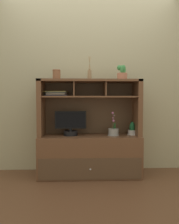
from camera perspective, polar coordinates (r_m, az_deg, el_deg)
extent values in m
cube|color=brown|center=(3.27, 0.00, -15.37)|extent=(6.00, 6.00, 0.02)
cube|color=#B2AB87|center=(3.40, -0.20, 9.42)|extent=(6.00, 0.02, 2.80)
cube|color=brown|center=(3.19, 0.00, -10.58)|extent=(1.35, 0.50, 0.54)
cube|color=brown|center=(2.97, 0.21, -13.90)|extent=(1.29, 0.01, 0.27)
sphere|color=silver|center=(2.96, 0.22, -13.96)|extent=(0.02, 0.02, 0.02)
cube|color=brown|center=(3.14, -11.82, 1.01)|extent=(0.06, 0.39, 0.75)
cube|color=brown|center=(3.20, 11.63, 1.04)|extent=(0.06, 0.39, 0.75)
cube|color=brown|center=(3.29, -0.14, 0.89)|extent=(1.29, 0.02, 0.72)
cube|color=brown|center=(3.11, 0.00, 7.64)|extent=(1.35, 0.39, 0.03)
cube|color=brown|center=(3.10, 0.00, 3.76)|extent=(1.23, 0.35, 0.02)
cube|color=brown|center=(3.10, -3.80, 5.65)|extent=(0.02, 0.33, 0.19)
cube|color=brown|center=(3.12, 3.78, 5.64)|extent=(0.02, 0.33, 0.19)
cylinder|color=black|center=(3.13, -4.69, -5.21)|extent=(0.19, 0.19, 0.06)
cylinder|color=black|center=(3.13, -4.69, -4.37)|extent=(0.04, 0.04, 0.03)
cube|color=black|center=(3.11, -4.70, -1.92)|extent=(0.42, 0.03, 0.24)
cube|color=black|center=(3.10, -4.71, -1.95)|extent=(0.39, 0.00, 0.21)
cylinder|color=#969493|center=(3.13, 5.91, -4.92)|extent=(0.14, 0.14, 0.10)
cylinder|color=#969493|center=(3.14, 5.90, -5.71)|extent=(0.16, 0.16, 0.01)
cylinder|color=#4C6B38|center=(3.12, 5.92, -2.14)|extent=(0.03, 0.03, 0.21)
sphere|color=pink|center=(3.11, 5.93, -2.15)|extent=(0.03, 0.03, 0.03)
sphere|color=pink|center=(3.13, 5.86, -1.48)|extent=(0.03, 0.03, 0.03)
sphere|color=pink|center=(3.12, 6.07, -0.85)|extent=(0.03, 0.03, 0.03)
sphere|color=pink|center=(3.10, 5.75, -0.23)|extent=(0.03, 0.03, 0.03)
ellipsoid|color=#245B28|center=(3.12, 6.26, -3.53)|extent=(0.04, 0.04, 0.08)
ellipsoid|color=#245B28|center=(3.14, 6.21, -3.49)|extent=(0.04, 0.05, 0.11)
cylinder|color=silver|center=(3.24, 10.61, -4.95)|extent=(0.13, 0.13, 0.07)
cylinder|color=silver|center=(3.24, 10.60, -5.47)|extent=(0.15, 0.15, 0.01)
ellipsoid|color=#1B6135|center=(3.23, 11.29, -3.94)|extent=(0.06, 0.06, 0.11)
ellipsoid|color=#1B6135|center=(3.24, 10.27, -3.86)|extent=(0.05, 0.05, 0.12)
ellipsoid|color=#1B6135|center=(3.19, 10.48, -3.53)|extent=(0.06, 0.06, 0.13)
cube|color=#2B2F3E|center=(3.15, -8.01, 4.05)|extent=(0.29, 0.26, 0.02)
cube|color=gray|center=(3.15, -7.98, 4.37)|extent=(0.27, 0.28, 0.02)
cube|color=gray|center=(3.15, -8.05, 4.63)|extent=(0.27, 0.19, 0.01)
cube|color=#516965|center=(3.16, -8.05, 4.83)|extent=(0.28, 0.24, 0.01)
cube|color=gold|center=(3.16, -8.21, 5.00)|extent=(0.32, 0.25, 0.01)
cylinder|color=#957653|center=(3.10, 0.01, 9.07)|extent=(0.05, 0.05, 0.12)
cylinder|color=#957653|center=(3.11, 0.01, 10.38)|extent=(0.02, 0.02, 0.02)
cylinder|color=tan|center=(3.12, 0.09, 11.92)|extent=(0.00, 0.04, 0.19)
cylinder|color=tan|center=(3.12, 0.05, 11.91)|extent=(0.04, 0.02, 0.19)
cylinder|color=tan|center=(3.12, -0.03, 11.91)|extent=(0.02, 0.01, 0.19)
cylinder|color=tan|center=(3.12, -0.06, 11.92)|extent=(0.00, 0.02, 0.19)
cylinder|color=tan|center=(3.12, -0.02, 11.93)|extent=(0.04, 0.02, 0.19)
cylinder|color=tan|center=(3.12, 0.06, 11.93)|extent=(0.03, 0.02, 0.19)
cylinder|color=#B77256|center=(3.16, 8.06, 8.65)|extent=(0.13, 0.13, 0.09)
cylinder|color=#B77256|center=(3.16, 8.06, 7.89)|extent=(0.15, 0.15, 0.01)
ellipsoid|color=#3E8C48|center=(3.17, 8.44, 10.22)|extent=(0.05, 0.05, 0.14)
ellipsoid|color=#3E8C48|center=(3.20, 7.37, 10.77)|extent=(0.06, 0.04, 0.07)
ellipsoid|color=#3E8C48|center=(3.13, 7.96, 10.42)|extent=(0.05, 0.04, 0.11)
cylinder|color=brown|center=(3.14, -8.12, 8.95)|extent=(0.10, 0.10, 0.12)
torus|color=brown|center=(3.15, -8.13, 10.18)|extent=(0.11, 0.11, 0.02)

